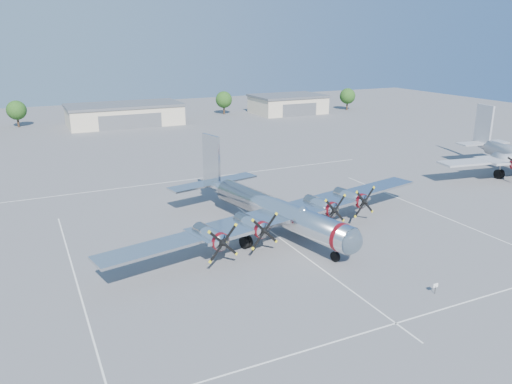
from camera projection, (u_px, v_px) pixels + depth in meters
name	position (u px, v px, depth m)	size (l,w,h in m)	color
ground	(270.00, 231.00, 58.46)	(260.00, 260.00, 0.00)	#515153
parking_lines	(277.00, 236.00, 56.95)	(60.00, 50.08, 0.01)	silver
hangar_center	(125.00, 114.00, 128.22)	(28.60, 14.60, 5.40)	beige
hangar_east	(288.00, 104.00, 148.03)	(20.60, 14.60, 5.40)	beige
tree_west	(16.00, 110.00, 124.38)	(4.80, 4.80, 6.64)	#382619
tree_east	(224.00, 100.00, 145.35)	(4.80, 4.80, 6.64)	#382619
tree_far_east	(348.00, 96.00, 154.14)	(4.80, 4.80, 6.64)	#382619
main_bomber_b29	(271.00, 232.00, 58.06)	(43.15, 29.51, 9.54)	silver
info_placard	(436.00, 287.00, 43.88)	(0.53, 0.06, 1.00)	black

